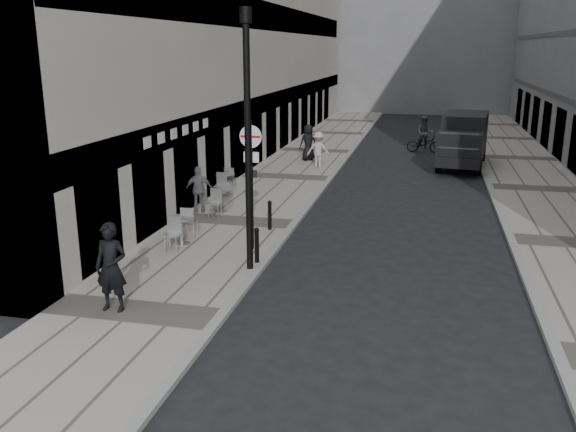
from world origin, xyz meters
name	(u,v)px	position (x,y,z in m)	size (l,w,h in m)	color
ground	(167,389)	(0.00, 0.00, 0.00)	(120.00, 120.00, 0.00)	black
sidewalk	(286,178)	(-2.00, 18.00, 0.06)	(4.00, 60.00, 0.12)	gray
far_sidewalk	(539,190)	(9.00, 18.00, 0.06)	(4.00, 60.00, 0.12)	gray
walking_man	(111,267)	(-2.44, 2.66, 1.14)	(0.75, 0.49, 2.04)	black
sign_post	(251,169)	(-0.60, 7.55, 2.53)	(0.65, 0.10, 3.76)	black
lamppost	(248,130)	(-0.20, 5.94, 3.85)	(0.30, 0.30, 6.70)	black
bollard_near	(270,216)	(-0.60, 9.58, 0.57)	(0.12, 0.12, 0.90)	black
bollard_far	(257,246)	(-0.15, 6.44, 0.58)	(0.12, 0.12, 0.93)	black
panel_van	(463,138)	(6.02, 22.90, 1.49)	(2.74, 5.81, 2.64)	black
cyclist	(424,138)	(4.08, 26.95, 0.82)	(1.98, 0.77, 2.10)	black
pedestrian_a	(199,190)	(-3.60, 11.06, 0.97)	(0.99, 0.41, 1.69)	slate
pedestrian_b	(318,149)	(-0.98, 20.59, 1.00)	(1.13, 0.65, 1.75)	#BAB2AB
pedestrian_c	(308,142)	(-1.84, 22.36, 1.06)	(0.92, 0.60, 1.88)	black
cafe_table_near	(181,228)	(-2.80, 7.48, 0.63)	(0.78, 1.76, 1.00)	silver
cafe_table_mid	(226,182)	(-3.60, 14.00, 0.62)	(0.77, 1.73, 0.99)	#B7B7B9
cafe_table_far	(221,199)	(-2.87, 11.30, 0.61)	(0.76, 1.71, 0.98)	#B6B6B8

